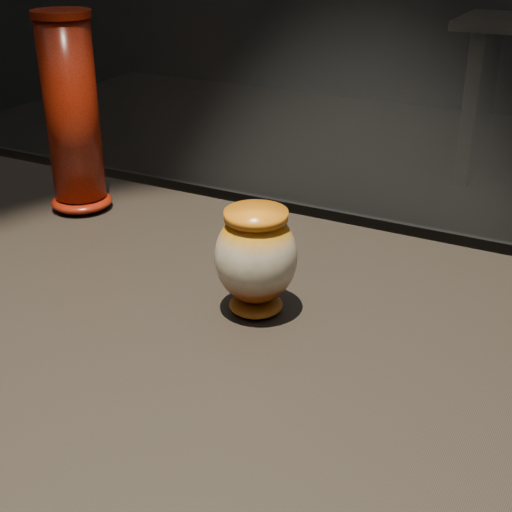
% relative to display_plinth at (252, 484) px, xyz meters
% --- Properties ---
extents(display_plinth, '(2.00, 0.80, 0.90)m').
position_rel_display_plinth_xyz_m(display_plinth, '(0.00, 0.00, 0.00)').
color(display_plinth, black).
rests_on(display_plinth, ground).
extents(main_vase, '(0.12, 0.12, 0.15)m').
position_rel_display_plinth_xyz_m(main_vase, '(-0.02, 0.05, 0.35)').
color(main_vase, '#702C09').
rests_on(main_vase, display_plinth).
extents(tall_vase, '(0.14, 0.14, 0.36)m').
position_rel_display_plinth_xyz_m(tall_vase, '(-0.49, 0.24, 0.44)').
color(tall_vase, '#A3230A').
rests_on(tall_vase, display_plinth).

